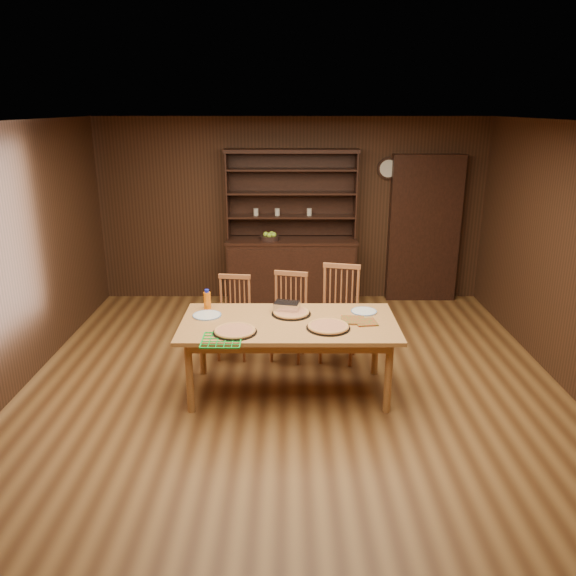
{
  "coord_description": "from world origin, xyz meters",
  "views": [
    {
      "loc": [
        -0.05,
        -5.0,
        2.73
      ],
      "look_at": [
        -0.05,
        0.4,
        0.98
      ],
      "focal_mm": 35.0,
      "sensor_mm": 36.0,
      "label": 1
    }
  ],
  "objects_px": {
    "chair_center": "(289,313)",
    "chair_right": "(339,309)",
    "dining_table": "(289,328)",
    "juice_bottle": "(207,300)",
    "chair_left": "(234,314)",
    "china_hutch": "(291,262)"
  },
  "relations": [
    {
      "from": "chair_center",
      "to": "chair_right",
      "type": "relative_size",
      "value": 0.92
    },
    {
      "from": "dining_table",
      "to": "juice_bottle",
      "type": "xyz_separation_m",
      "value": [
        -0.84,
        0.37,
        0.17
      ]
    },
    {
      "from": "chair_left",
      "to": "chair_center",
      "type": "relative_size",
      "value": 0.95
    },
    {
      "from": "china_hutch",
      "to": "dining_table",
      "type": "bearing_deg",
      "value": -90.82
    },
    {
      "from": "chair_left",
      "to": "chair_center",
      "type": "distance_m",
      "value": 0.63
    },
    {
      "from": "chair_left",
      "to": "juice_bottle",
      "type": "relative_size",
      "value": 4.56
    },
    {
      "from": "dining_table",
      "to": "chair_left",
      "type": "bearing_deg",
      "value": 124.87
    },
    {
      "from": "china_hutch",
      "to": "chair_right",
      "type": "height_order",
      "value": "china_hutch"
    },
    {
      "from": "dining_table",
      "to": "chair_right",
      "type": "height_order",
      "value": "chair_right"
    },
    {
      "from": "chair_center",
      "to": "juice_bottle",
      "type": "distance_m",
      "value": 1.02
    },
    {
      "from": "china_hutch",
      "to": "chair_right",
      "type": "relative_size",
      "value": 2.03
    },
    {
      "from": "juice_bottle",
      "to": "dining_table",
      "type": "bearing_deg",
      "value": -23.69
    },
    {
      "from": "dining_table",
      "to": "chair_center",
      "type": "distance_m",
      "value": 0.87
    },
    {
      "from": "chair_left",
      "to": "chair_right",
      "type": "bearing_deg",
      "value": 3.57
    },
    {
      "from": "chair_right",
      "to": "juice_bottle",
      "type": "relative_size",
      "value": 5.23
    },
    {
      "from": "chair_center",
      "to": "chair_left",
      "type": "bearing_deg",
      "value": -170.7
    },
    {
      "from": "chair_right",
      "to": "juice_bottle",
      "type": "distance_m",
      "value": 1.5
    },
    {
      "from": "dining_table",
      "to": "chair_left",
      "type": "distance_m",
      "value": 1.1
    },
    {
      "from": "china_hutch",
      "to": "chair_left",
      "type": "distance_m",
      "value": 1.94
    },
    {
      "from": "chair_right",
      "to": "juice_bottle",
      "type": "bearing_deg",
      "value": -148.38
    },
    {
      "from": "china_hutch",
      "to": "juice_bottle",
      "type": "relative_size",
      "value": 10.64
    },
    {
      "from": "china_hutch",
      "to": "juice_bottle",
      "type": "xyz_separation_m",
      "value": [
        -0.87,
        -2.34,
        0.25
      ]
    }
  ]
}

